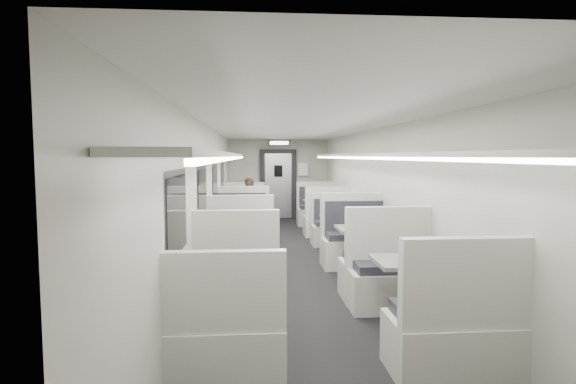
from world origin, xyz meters
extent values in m
cube|color=black|center=(0.00, 0.00, -0.06)|extent=(3.00, 12.00, 0.12)
cube|color=white|center=(0.00, 0.00, 2.46)|extent=(3.00, 12.00, 0.12)
cube|color=beige|center=(0.00, 6.06, 1.20)|extent=(3.00, 0.12, 2.40)
cube|color=beige|center=(0.00, -6.06, 1.20)|extent=(3.00, 0.12, 2.40)
cube|color=beige|center=(-1.56, 0.00, 1.20)|extent=(0.12, 12.00, 2.40)
cube|color=beige|center=(1.56, 0.00, 1.20)|extent=(0.12, 12.00, 2.40)
cube|color=beige|center=(-1.00, 2.61, 0.23)|extent=(1.10, 0.61, 0.47)
cube|color=black|center=(-1.00, 2.64, 0.52)|extent=(0.98, 0.49, 0.10)
cube|color=beige|center=(-1.00, 2.38, 0.83)|extent=(1.10, 0.12, 0.73)
cube|color=beige|center=(-1.00, 4.23, 0.23)|extent=(1.10, 0.61, 0.47)
cube|color=black|center=(-1.00, 4.20, 0.52)|extent=(0.98, 0.49, 0.10)
cube|color=beige|center=(-1.00, 4.45, 0.83)|extent=(1.10, 0.12, 0.73)
cylinder|color=#B9B9BC|center=(-1.00, 3.42, 0.36)|extent=(0.10, 0.10, 0.72)
cylinder|color=#B9B9BC|center=(-1.00, 3.42, 0.02)|extent=(0.37, 0.37, 0.03)
cube|color=slate|center=(-1.00, 3.42, 0.76)|extent=(0.92, 0.62, 0.04)
cube|color=beige|center=(-1.00, 0.01, 0.25)|extent=(1.16, 0.65, 0.49)
cube|color=black|center=(-1.00, 0.04, 0.55)|extent=(1.03, 0.52, 0.11)
cube|color=beige|center=(-1.00, -0.23, 0.88)|extent=(1.16, 0.13, 0.77)
cube|color=beige|center=(-1.00, 1.72, 0.25)|extent=(1.16, 0.65, 0.49)
cube|color=black|center=(-1.00, 1.69, 0.55)|extent=(1.03, 0.52, 0.11)
cube|color=beige|center=(-1.00, 1.96, 0.88)|extent=(1.16, 0.13, 0.77)
cylinder|color=#B9B9BC|center=(-1.00, 0.86, 0.38)|extent=(0.11, 0.11, 0.76)
cylinder|color=#B9B9BC|center=(-1.00, 0.86, 0.02)|extent=(0.40, 0.40, 0.03)
cube|color=slate|center=(-1.00, 0.86, 0.80)|extent=(0.97, 0.66, 0.04)
cube|color=beige|center=(-1.00, -1.83, 0.24)|extent=(1.14, 0.63, 0.48)
cube|color=black|center=(-1.00, -1.80, 0.54)|extent=(1.01, 0.50, 0.11)
cube|color=beige|center=(-1.00, -2.06, 0.86)|extent=(1.14, 0.13, 0.75)
cube|color=beige|center=(-1.00, -0.15, 0.24)|extent=(1.14, 0.63, 0.48)
cube|color=black|center=(-1.00, -0.19, 0.54)|extent=(1.01, 0.50, 0.11)
cube|color=beige|center=(-1.00, 0.08, 0.86)|extent=(1.14, 0.13, 0.75)
cylinder|color=#B9B9BC|center=(-1.00, -0.99, 0.37)|extent=(0.11, 0.11, 0.74)
cylinder|color=#B9B9BC|center=(-1.00, -0.99, 0.02)|extent=(0.39, 0.39, 0.03)
cube|color=slate|center=(-1.00, -0.99, 0.78)|extent=(0.94, 0.64, 0.04)
cube|color=beige|center=(-1.00, -3.74, 0.22)|extent=(1.04, 0.58, 0.44)
cube|color=black|center=(-1.00, -3.71, 0.49)|extent=(0.92, 0.46, 0.10)
cube|color=beige|center=(-1.00, -3.95, 0.78)|extent=(1.04, 0.12, 0.68)
cube|color=beige|center=(-1.00, -2.21, 0.22)|extent=(1.04, 0.58, 0.44)
cube|color=black|center=(-1.00, -2.24, 0.49)|extent=(0.92, 0.46, 0.10)
cube|color=beige|center=(-1.00, -2.00, 0.78)|extent=(1.04, 0.12, 0.68)
cylinder|color=#B9B9BC|center=(-1.00, -2.97, 0.34)|extent=(0.10, 0.10, 0.67)
cylinder|color=#B9B9BC|center=(-1.00, -2.97, 0.01)|extent=(0.35, 0.35, 0.03)
cube|color=slate|center=(-1.00, -2.97, 0.71)|extent=(0.86, 0.59, 0.04)
cube|color=beige|center=(1.00, 2.92, 0.23)|extent=(1.10, 0.61, 0.47)
cube|color=black|center=(1.00, 2.96, 0.52)|extent=(0.97, 0.49, 0.10)
cube|color=beige|center=(1.00, 2.70, 0.83)|extent=(1.10, 0.12, 0.72)
cube|color=beige|center=(1.00, 4.54, 0.23)|extent=(1.10, 0.61, 0.47)
cube|color=black|center=(1.00, 4.51, 0.52)|extent=(0.97, 0.49, 0.10)
cube|color=beige|center=(1.00, 4.76, 0.83)|extent=(1.10, 0.12, 0.72)
cylinder|color=#B9B9BC|center=(1.00, 3.73, 0.36)|extent=(0.10, 0.10, 0.71)
cylinder|color=#B9B9BC|center=(1.00, 3.73, 0.02)|extent=(0.37, 0.37, 0.03)
cube|color=slate|center=(1.00, 3.73, 0.76)|extent=(0.91, 0.62, 0.04)
cube|color=beige|center=(1.00, 0.26, 0.22)|extent=(1.02, 0.57, 0.43)
cube|color=black|center=(1.00, 0.29, 0.48)|extent=(0.91, 0.45, 0.10)
cube|color=beige|center=(1.00, 0.06, 0.77)|extent=(1.02, 0.12, 0.68)
cube|color=beige|center=(1.00, 1.77, 0.22)|extent=(1.02, 0.57, 0.43)
cube|color=black|center=(1.00, 1.74, 0.48)|extent=(0.91, 0.45, 0.10)
cube|color=beige|center=(1.00, 1.98, 0.77)|extent=(1.02, 0.12, 0.68)
cylinder|color=#B9B9BC|center=(1.00, 1.02, 0.33)|extent=(0.10, 0.10, 0.67)
cylinder|color=#B9B9BC|center=(1.00, 1.02, 0.01)|extent=(0.35, 0.35, 0.03)
cube|color=slate|center=(1.00, 1.02, 0.70)|extent=(0.85, 0.58, 0.04)
cube|color=beige|center=(1.00, -1.83, 0.25)|extent=(1.16, 0.65, 0.49)
cube|color=black|center=(1.00, -1.80, 0.55)|extent=(1.03, 0.52, 0.11)
cube|color=beige|center=(1.00, -2.07, 0.88)|extent=(1.16, 0.13, 0.77)
cube|color=beige|center=(1.00, -0.12, 0.25)|extent=(1.16, 0.65, 0.49)
cube|color=black|center=(1.00, -0.15, 0.55)|extent=(1.03, 0.52, 0.11)
cube|color=beige|center=(1.00, 0.12, 0.88)|extent=(1.16, 0.13, 0.77)
cylinder|color=#B9B9BC|center=(1.00, -0.97, 0.38)|extent=(0.11, 0.11, 0.76)
cylinder|color=#B9B9BC|center=(1.00, -0.97, 0.02)|extent=(0.39, 0.39, 0.03)
cube|color=slate|center=(1.00, -0.97, 0.80)|extent=(0.96, 0.66, 0.04)
cube|color=beige|center=(1.00, -3.92, 0.24)|extent=(1.15, 0.64, 0.49)
cube|color=black|center=(1.00, -3.88, 0.54)|extent=(1.02, 0.51, 0.11)
cube|color=beige|center=(1.00, -4.15, 0.87)|extent=(1.15, 0.13, 0.76)
cube|color=beige|center=(1.00, -2.23, 0.24)|extent=(1.15, 0.64, 0.49)
cube|color=black|center=(1.00, -2.26, 0.54)|extent=(1.02, 0.51, 0.11)
cube|color=beige|center=(1.00, -1.99, 0.87)|extent=(1.15, 0.13, 0.76)
cylinder|color=#B9B9BC|center=(1.00, -3.07, 0.37)|extent=(0.11, 0.11, 0.75)
cylinder|color=#B9B9BC|center=(1.00, -3.07, 0.02)|extent=(0.39, 0.39, 0.03)
cube|color=slate|center=(1.00, -3.07, 0.79)|extent=(0.95, 0.65, 0.04)
imported|color=black|center=(-0.84, 2.92, 0.71)|extent=(0.59, 0.48, 1.42)
cube|color=black|center=(-1.49, 3.40, 1.35)|extent=(0.02, 1.18, 0.84)
cube|color=black|center=(-1.49, 1.20, 1.35)|extent=(0.02, 1.18, 0.84)
cube|color=black|center=(-1.49, -1.00, 1.35)|extent=(0.02, 1.18, 0.84)
cube|color=black|center=(-1.49, -3.20, 1.35)|extent=(0.02, 1.18, 0.84)
cube|color=beige|center=(-1.26, -0.30, 1.92)|extent=(0.46, 10.40, 0.05)
cube|color=white|center=(-1.06, -0.30, 1.87)|extent=(0.05, 10.20, 0.04)
cube|color=beige|center=(1.26, -0.30, 1.92)|extent=(0.46, 10.40, 0.05)
cube|color=white|center=(1.06, -0.30, 1.87)|extent=(0.05, 10.20, 0.04)
cube|color=black|center=(0.00, 5.94, 1.05)|extent=(1.10, 0.10, 2.10)
cube|color=#B9B9BC|center=(0.00, 5.91, 1.00)|extent=(0.80, 0.05, 1.95)
cube|color=black|center=(0.00, 5.87, 1.45)|extent=(0.25, 0.02, 0.35)
cube|color=black|center=(0.00, 5.45, 2.28)|extent=(0.62, 0.10, 0.16)
cube|color=silver|center=(0.00, 5.39, 2.28)|extent=(0.54, 0.02, 0.10)
cube|color=white|center=(0.75, 5.92, 1.50)|extent=(0.32, 0.02, 0.40)
camera|label=1|loc=(-0.75, -7.61, 1.90)|focal=28.00mm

